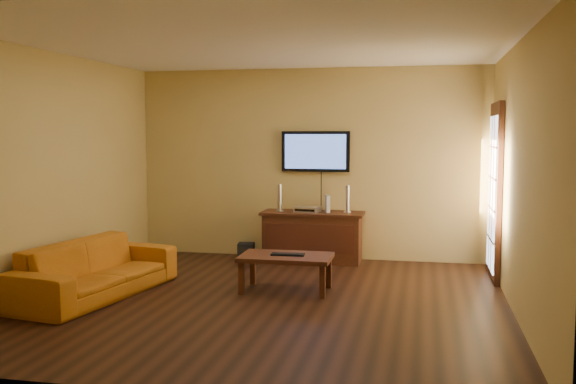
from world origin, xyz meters
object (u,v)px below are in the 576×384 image
(speaker_right, at_px, (347,200))
(subwoofer, at_px, (246,251))
(keyboard, at_px, (288,254))
(coffee_table, at_px, (286,260))
(bottle, at_px, (255,259))
(av_receiver, at_px, (307,209))
(television, at_px, (316,151))
(game_console, at_px, (328,204))
(sofa, at_px, (96,260))
(speaker_left, at_px, (280,199))
(media_console, at_px, (313,236))

(speaker_right, distance_m, subwoofer, 1.62)
(subwoofer, bearing_deg, keyboard, -69.41)
(coffee_table, relative_size, bottle, 5.73)
(coffee_table, xyz_separation_m, av_receiver, (-0.07, 1.71, 0.37))
(television, relative_size, game_console, 4.08)
(speaker_right, distance_m, bottle, 1.50)
(sofa, bearing_deg, speaker_left, -23.57)
(sofa, relative_size, keyboard, 5.37)
(game_console, distance_m, bottle, 1.25)
(media_console, relative_size, television, 1.46)
(coffee_table, relative_size, speaker_right, 2.77)
(game_console, bearing_deg, media_console, 165.59)
(television, distance_m, coffee_table, 2.29)
(speaker_left, xyz_separation_m, speaker_right, (0.95, 0.06, -0.00))
(speaker_left, distance_m, keyboard, 1.84)
(speaker_right, bearing_deg, game_console, -174.49)
(game_console, relative_size, bottle, 1.32)
(speaker_left, bearing_deg, television, 28.78)
(media_console, distance_m, game_console, 0.51)
(sofa, xyz_separation_m, av_receiver, (1.93, 2.36, 0.33))
(speaker_left, bearing_deg, media_console, 3.29)
(media_console, relative_size, keyboard, 3.69)
(subwoofer, height_order, keyboard, keyboard)
(speaker_left, bearing_deg, game_console, 3.12)
(av_receiver, relative_size, bottle, 1.85)
(coffee_table, height_order, speaker_right, speaker_right)
(coffee_table, distance_m, subwoofer, 1.96)
(subwoofer, bearing_deg, sofa, -123.26)
(coffee_table, xyz_separation_m, speaker_left, (-0.46, 1.72, 0.51))
(media_console, distance_m, coffee_table, 1.74)
(sofa, distance_m, keyboard, 2.12)
(coffee_table, relative_size, sofa, 0.50)
(speaker_left, bearing_deg, av_receiver, -0.37)
(keyboard, bearing_deg, speaker_left, 105.72)
(av_receiver, distance_m, bottle, 1.00)
(speaker_right, bearing_deg, sofa, -135.65)
(television, height_order, bottle, television)
(coffee_table, distance_m, game_console, 1.82)
(speaker_right, distance_m, game_console, 0.28)
(media_console, bearing_deg, av_receiver, -156.80)
(media_console, bearing_deg, sofa, -129.94)
(av_receiver, bearing_deg, sofa, -120.04)
(game_console, distance_m, keyboard, 1.81)
(coffee_table, bearing_deg, speaker_left, 105.05)
(av_receiver, bearing_deg, television, 84.45)
(coffee_table, relative_size, subwoofer, 4.56)
(media_console, distance_m, speaker_left, 0.70)
(media_console, height_order, speaker_left, speaker_left)
(media_console, bearing_deg, speaker_right, 4.32)
(speaker_right, relative_size, bottle, 2.07)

